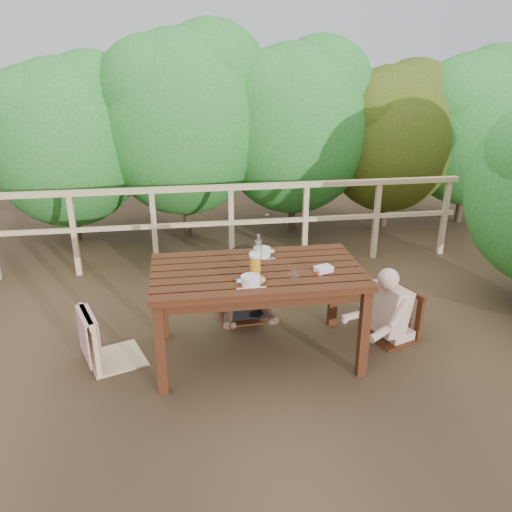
{
  "coord_description": "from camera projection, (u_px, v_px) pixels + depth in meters",
  "views": [
    {
      "loc": [
        -0.59,
        -3.82,
        2.47
      ],
      "look_at": [
        0.0,
        0.05,
        0.9
      ],
      "focal_mm": 36.4,
      "sensor_mm": 36.0,
      "label": 1
    }
  ],
  "objects": [
    {
      "name": "beer_glass",
      "position": [
        255.0,
        264.0,
        4.1
      ],
      "size": [
        0.09,
        0.09,
        0.18
      ],
      "primitive_type": "cylinder",
      "color": "orange",
      "rests_on": "table"
    },
    {
      "name": "table",
      "position": [
        257.0,
        314.0,
        4.36
      ],
      "size": [
        1.71,
        0.96,
        0.79
      ],
      "primitive_type": "cube",
      "color": "#3B1B0D",
      "rests_on": "ground"
    },
    {
      "name": "tumbler",
      "position": [
        294.0,
        278.0,
        3.97
      ],
      "size": [
        0.07,
        0.07,
        0.08
      ],
      "primitive_type": "cylinder",
      "color": "silver",
      "rests_on": "table"
    },
    {
      "name": "bottle",
      "position": [
        258.0,
        250.0,
        4.28
      ],
      "size": [
        0.06,
        0.06,
        0.26
      ],
      "primitive_type": "cylinder",
      "color": "silver",
      "rests_on": "table"
    },
    {
      "name": "bread_roll",
      "position": [
        258.0,
        280.0,
        3.95
      ],
      "size": [
        0.13,
        0.1,
        0.07
      ],
      "primitive_type": "ellipsoid",
      "color": "#A86D2D",
      "rests_on": "table"
    },
    {
      "name": "ground",
      "position": [
        257.0,
        354.0,
        4.5
      ],
      "size": [
        60.0,
        60.0,
        0.0
      ],
      "primitive_type": "plane",
      "color": "#4E3823",
      "rests_on": "ground"
    },
    {
      "name": "diner_right",
      "position": [
        399.0,
        279.0,
        4.57
      ],
      "size": [
        0.69,
        0.63,
        1.15
      ],
      "primitive_type": null,
      "rotation": [
        0.0,
        0.0,
        1.9
      ],
      "color": "beige",
      "rests_on": "ground"
    },
    {
      "name": "soup_near",
      "position": [
        251.0,
        281.0,
        3.92
      ],
      "size": [
        0.25,
        0.25,
        0.08
      ],
      "primitive_type": "cylinder",
      "color": "white",
      "rests_on": "table"
    },
    {
      "name": "butter_tub",
      "position": [
        323.0,
        270.0,
        4.15
      ],
      "size": [
        0.16,
        0.14,
        0.06
      ],
      "primitive_type": "cube",
      "rotation": [
        0.0,
        0.0,
        0.31
      ],
      "color": "silver",
      "rests_on": "table"
    },
    {
      "name": "chair_far",
      "position": [
        241.0,
        277.0,
        4.98
      ],
      "size": [
        0.44,
        0.44,
        0.85
      ],
      "primitive_type": "cube",
      "rotation": [
        0.0,
        0.0,
        0.05
      ],
      "color": "#3B1B0D",
      "rests_on": "ground"
    },
    {
      "name": "chair_left",
      "position": [
        111.0,
        311.0,
        4.26
      ],
      "size": [
        0.58,
        0.58,
        0.92
      ],
      "primitive_type": "cube",
      "rotation": [
        0.0,
        0.0,
        1.92
      ],
      "color": "#DBB386",
      "rests_on": "ground"
    },
    {
      "name": "hedge_row",
      "position": [
        250.0,
        95.0,
        6.79
      ],
      "size": [
        6.6,
        1.6,
        3.8
      ],
      "primitive_type": null,
      "color": "#29732A",
      "rests_on": "ground"
    },
    {
      "name": "woman",
      "position": [
        241.0,
        258.0,
        4.93
      ],
      "size": [
        0.52,
        0.63,
        1.22
      ],
      "primitive_type": null,
      "rotation": [
        0.0,
        0.0,
        3.19
      ],
      "color": "black",
      "rests_on": "ground"
    },
    {
      "name": "soup_far",
      "position": [
        262.0,
        253.0,
        4.47
      ],
      "size": [
        0.25,
        0.25,
        0.08
      ],
      "primitive_type": "cylinder",
      "color": "white",
      "rests_on": "table"
    },
    {
      "name": "chair_right",
      "position": [
        394.0,
        296.0,
        4.63
      ],
      "size": [
        0.53,
        0.53,
        0.83
      ],
      "primitive_type": "cube",
      "rotation": [
        0.0,
        0.0,
        -1.24
      ],
      "color": "#3B1B0D",
      "rests_on": "ground"
    },
    {
      "name": "railing",
      "position": [
        231.0,
        226.0,
        6.15
      ],
      "size": [
        5.6,
        0.1,
        1.01
      ],
      "primitive_type": "cube",
      "color": "#DBB386",
      "rests_on": "ground"
    }
  ]
}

